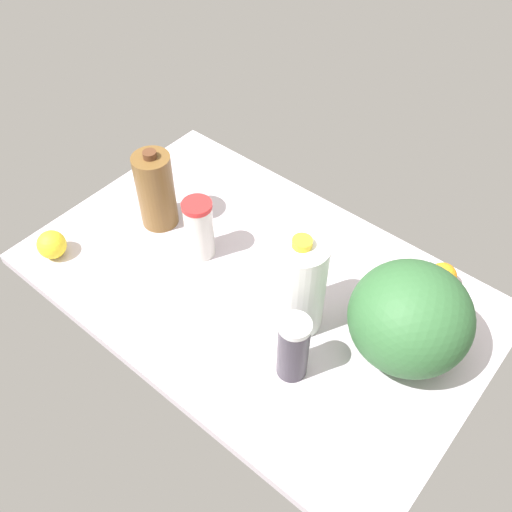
{
  "coord_description": "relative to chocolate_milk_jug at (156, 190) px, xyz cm",
  "views": [
    {
      "loc": [
        61.47,
        -73.58,
        118.4
      ],
      "look_at": [
        0.0,
        0.0,
        13.0
      ],
      "focal_mm": 40.0,
      "sensor_mm": 36.0,
      "label": 1
    }
  ],
  "objects": [
    {
      "name": "milk_jug",
      "position": [
        51.36,
        -3.1,
        1.89
      ],
      "size": [
        12.81,
        12.81,
        28.43
      ],
      "color": "white",
      "rests_on": "countertop"
    },
    {
      "name": "shaker_bottle",
      "position": [
        59.32,
        -15.24,
        -2.41
      ],
      "size": [
        7.31,
        7.31,
        18.18
      ],
      "color": "#35303A",
      "rests_on": "countertop"
    },
    {
      "name": "orange_far_back",
      "position": [
        73.67,
        29.58,
        -7.87
      ],
      "size": [
        7.33,
        7.33,
        7.33
      ],
      "primitive_type": "sphere",
      "color": "orange",
      "rests_on": "countertop"
    },
    {
      "name": "watermelon",
      "position": [
        75.7,
        5.97,
        0.83
      ],
      "size": [
        27.86,
        27.86,
        24.73
      ],
      "primitive_type": "ellipsoid",
      "color": "#336636",
      "rests_on": "countertop"
    },
    {
      "name": "tumbler_cup",
      "position": [
        17.68,
        -1.62,
        -2.47
      ],
      "size": [
        7.96,
        7.96,
        18.06
      ],
      "color": "silver",
      "rests_on": "countertop"
    },
    {
      "name": "chocolate_milk_jug",
      "position": [
        0.0,
        0.0,
        0.0
      ],
      "size": [
        10.47,
        10.47,
        24.64
      ],
      "color": "brown",
      "rests_on": "countertop"
    },
    {
      "name": "countertop",
      "position": [
        36.02,
        -0.11,
        -13.04
      ],
      "size": [
        120.0,
        76.0,
        3.0
      ],
      "primitive_type": "cube",
      "color": "silver",
      "rests_on": "ground"
    },
    {
      "name": "lemon_by_jug",
      "position": [
        -12.52,
        -28.01,
        -7.62
      ],
      "size": [
        7.83,
        7.83,
        7.83
      ],
      "primitive_type": "sphere",
      "color": "yellow",
      "rests_on": "countertop"
    }
  ]
}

